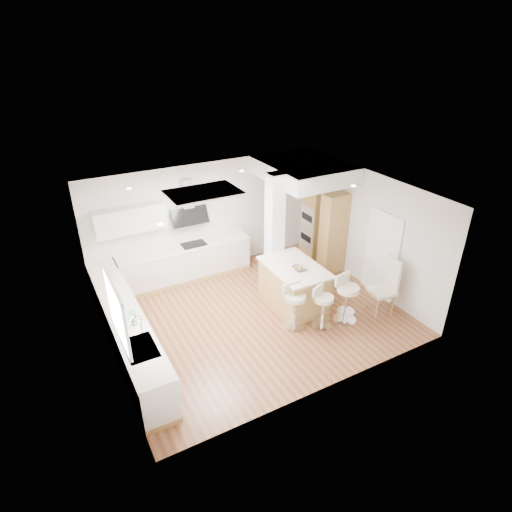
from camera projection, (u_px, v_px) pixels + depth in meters
ground at (255, 315)px, 9.42m from camera, size 6.00×6.00×0.00m
ceiling at (255, 315)px, 9.42m from camera, size 6.00×5.00×0.02m
wall_back at (207, 218)px, 10.70m from camera, size 6.00×0.04×2.80m
wall_left at (104, 298)px, 7.49m from camera, size 0.04×5.00×2.80m
wall_right at (366, 230)px, 10.04m from camera, size 0.04×5.00×2.80m
skylight at (204, 193)px, 8.25m from camera, size 4.10×2.10×0.06m
window_left at (116, 309)px, 6.67m from camera, size 0.06×1.28×1.07m
doorway_right at (381, 256)px, 9.76m from camera, size 0.05×1.00×2.10m
counter_left at (126, 329)px, 8.23m from camera, size 0.63×4.50×1.35m
counter_back at (178, 255)px, 10.43m from camera, size 3.62×0.63×2.50m
pillar at (274, 232)px, 9.95m from camera, size 0.35×0.35×2.80m
soffit at (303, 170)px, 10.19m from camera, size 1.78×2.20×0.40m
oven_column at (323, 228)px, 11.02m from camera, size 0.63×1.21×2.10m
peninsula at (294, 285)px, 9.58m from camera, size 1.09×1.62×1.05m
bar_stool_a at (294, 304)px, 8.79m from camera, size 0.47×0.47×1.01m
bar_stool_b at (322, 305)px, 8.83m from camera, size 0.55×0.55×0.94m
bar_stool_c at (346, 296)px, 8.98m from camera, size 0.56×0.56×1.08m
dining_chair at (387, 284)px, 9.25m from camera, size 0.58×0.58×1.29m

